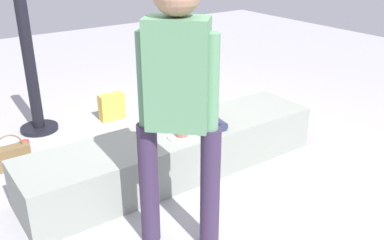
{
  "coord_description": "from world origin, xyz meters",
  "views": [
    {
      "loc": [
        -1.66,
        -2.57,
        1.78
      ],
      "look_at": [
        -0.1,
        -0.36,
        0.62
      ],
      "focal_mm": 40.21,
      "sensor_mm": 36.0,
      "label": 1
    }
  ],
  "objects_px": {
    "gift_bag": "(112,106)",
    "water_bottle_near_gift": "(217,105)",
    "child_seated": "(203,100)",
    "handbag_brown_canvas": "(11,157)",
    "cake_plate": "(182,134)",
    "adult_standing": "(178,93)",
    "handbag_black_leather": "(195,99)",
    "party_cup_red": "(25,146)",
    "cake_box_white": "(64,151)"
  },
  "relations": [
    {
      "from": "gift_bag",
      "to": "water_bottle_near_gift",
      "type": "relative_size",
      "value": 1.6
    },
    {
      "from": "child_seated",
      "to": "handbag_brown_canvas",
      "type": "relative_size",
      "value": 1.57
    },
    {
      "from": "child_seated",
      "to": "water_bottle_near_gift",
      "type": "xyz_separation_m",
      "value": [
        0.81,
        0.83,
        -0.49
      ]
    },
    {
      "from": "cake_plate",
      "to": "water_bottle_near_gift",
      "type": "bearing_deg",
      "value": 40.45
    },
    {
      "from": "adult_standing",
      "to": "handbag_black_leather",
      "type": "xyz_separation_m",
      "value": [
        1.42,
        1.82,
        -0.9
      ]
    },
    {
      "from": "party_cup_red",
      "to": "cake_box_white",
      "type": "distance_m",
      "value": 0.38
    },
    {
      "from": "adult_standing",
      "to": "handbag_brown_canvas",
      "type": "bearing_deg",
      "value": 111.51
    },
    {
      "from": "cake_box_white",
      "to": "handbag_black_leather",
      "type": "relative_size",
      "value": 1.07
    },
    {
      "from": "adult_standing",
      "to": "handbag_brown_canvas",
      "type": "xyz_separation_m",
      "value": [
        -0.62,
        1.58,
        -0.89
      ]
    },
    {
      "from": "cake_box_white",
      "to": "handbag_brown_canvas",
      "type": "distance_m",
      "value": 0.43
    },
    {
      "from": "handbag_brown_canvas",
      "to": "child_seated",
      "type": "bearing_deg",
      "value": -33.16
    },
    {
      "from": "child_seated",
      "to": "adult_standing",
      "type": "bearing_deg",
      "value": -134.82
    },
    {
      "from": "party_cup_red",
      "to": "child_seated",
      "type": "bearing_deg",
      "value": -43.51
    },
    {
      "from": "handbag_brown_canvas",
      "to": "party_cup_red",
      "type": "bearing_deg",
      "value": 53.19
    },
    {
      "from": "adult_standing",
      "to": "party_cup_red",
      "type": "bearing_deg",
      "value": 103.97
    },
    {
      "from": "water_bottle_near_gift",
      "to": "cake_plate",
      "type": "bearing_deg",
      "value": -139.55
    },
    {
      "from": "adult_standing",
      "to": "party_cup_red",
      "type": "xyz_separation_m",
      "value": [
        -0.45,
        1.81,
        -0.94
      ]
    },
    {
      "from": "gift_bag",
      "to": "party_cup_red",
      "type": "xyz_separation_m",
      "value": [
        -0.96,
        -0.24,
        -0.09
      ]
    },
    {
      "from": "child_seated",
      "to": "party_cup_red",
      "type": "bearing_deg",
      "value": 136.49
    },
    {
      "from": "party_cup_red",
      "to": "gift_bag",
      "type": "bearing_deg",
      "value": 13.88
    },
    {
      "from": "cake_box_white",
      "to": "handbag_brown_canvas",
      "type": "xyz_separation_m",
      "value": [
        -0.42,
        0.05,
        0.05
      ]
    },
    {
      "from": "gift_bag",
      "to": "water_bottle_near_gift",
      "type": "distance_m",
      "value": 1.12
    },
    {
      "from": "cake_plate",
      "to": "handbag_black_leather",
      "type": "relative_size",
      "value": 0.81
    },
    {
      "from": "child_seated",
      "to": "gift_bag",
      "type": "height_order",
      "value": "child_seated"
    },
    {
      "from": "water_bottle_near_gift",
      "to": "party_cup_red",
      "type": "distance_m",
      "value": 1.98
    },
    {
      "from": "gift_bag",
      "to": "handbag_black_leather",
      "type": "bearing_deg",
      "value": -14.23
    },
    {
      "from": "cake_plate",
      "to": "party_cup_red",
      "type": "relative_size",
      "value": 2.11
    },
    {
      "from": "water_bottle_near_gift",
      "to": "handbag_black_leather",
      "type": "xyz_separation_m",
      "value": [
        -0.09,
        0.28,
        0.0
      ]
    },
    {
      "from": "handbag_black_leather",
      "to": "handbag_brown_canvas",
      "type": "relative_size",
      "value": 0.91
    },
    {
      "from": "child_seated",
      "to": "cake_plate",
      "type": "relative_size",
      "value": 2.16
    },
    {
      "from": "child_seated",
      "to": "gift_bag",
      "type": "distance_m",
      "value": 1.42
    },
    {
      "from": "water_bottle_near_gift",
      "to": "handbag_black_leather",
      "type": "relative_size",
      "value": 0.73
    },
    {
      "from": "water_bottle_near_gift",
      "to": "gift_bag",
      "type": "bearing_deg",
      "value": 152.98
    },
    {
      "from": "gift_bag",
      "to": "water_bottle_near_gift",
      "type": "bearing_deg",
      "value": -27.02
    },
    {
      "from": "cake_plate",
      "to": "water_bottle_near_gift",
      "type": "relative_size",
      "value": 1.1
    },
    {
      "from": "party_cup_red",
      "to": "handbag_black_leather",
      "type": "height_order",
      "value": "handbag_black_leather"
    },
    {
      "from": "cake_plate",
      "to": "cake_box_white",
      "type": "xyz_separation_m",
      "value": [
        -0.63,
        0.91,
        -0.34
      ]
    },
    {
      "from": "cake_box_white",
      "to": "water_bottle_near_gift",
      "type": "bearing_deg",
      "value": 0.27
    },
    {
      "from": "cake_box_white",
      "to": "gift_bag",
      "type": "bearing_deg",
      "value": 36.0
    },
    {
      "from": "child_seated",
      "to": "handbag_brown_canvas",
      "type": "xyz_separation_m",
      "value": [
        -1.33,
        0.87,
        -0.48
      ]
    },
    {
      "from": "adult_standing",
      "to": "cake_box_white",
      "type": "bearing_deg",
      "value": 97.45
    },
    {
      "from": "gift_bag",
      "to": "cake_plate",
      "type": "bearing_deg",
      "value": -93.19
    },
    {
      "from": "adult_standing",
      "to": "water_bottle_near_gift",
      "type": "bearing_deg",
      "value": 45.41
    },
    {
      "from": "child_seated",
      "to": "water_bottle_near_gift",
      "type": "height_order",
      "value": "child_seated"
    },
    {
      "from": "cake_plate",
      "to": "party_cup_red",
      "type": "bearing_deg",
      "value": 126.52
    },
    {
      "from": "child_seated",
      "to": "party_cup_red",
      "type": "height_order",
      "value": "child_seated"
    },
    {
      "from": "child_seated",
      "to": "handbag_black_leather",
      "type": "height_order",
      "value": "child_seated"
    },
    {
      "from": "handbag_black_leather",
      "to": "child_seated",
      "type": "bearing_deg",
      "value": -122.9
    },
    {
      "from": "gift_bag",
      "to": "handbag_black_leather",
      "type": "xyz_separation_m",
      "value": [
        0.91,
        -0.23,
        -0.04
      ]
    },
    {
      "from": "gift_bag",
      "to": "handbag_brown_canvas",
      "type": "bearing_deg",
      "value": -157.6
    }
  ]
}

